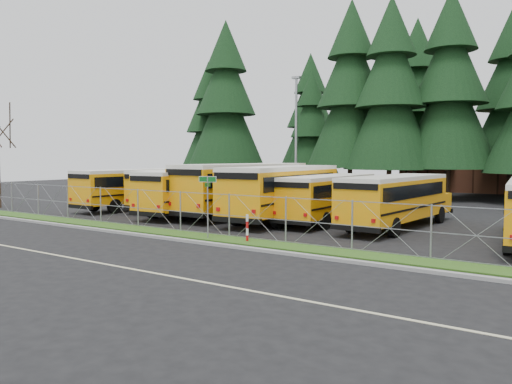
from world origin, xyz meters
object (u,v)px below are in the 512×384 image
Objects in this scene: bus_1 at (187,189)px; bus_2 at (200,192)px; striped_bollard at (247,228)px; light_standard at (296,134)px; bus_0 at (140,189)px; bus_4 at (286,193)px; bus_5 at (330,199)px; street_sign at (208,194)px; bus_6 at (398,202)px; bus_3 at (248,190)px.

bus_2 is at bearing -39.41° from bus_1.
striped_bollard is 0.12× the size of light_standard.
bus_4 is at bearing 3.61° from bus_0.
bus_2 is 1.07× the size of bus_5.
bus_2 is at bearing -1.49° from bus_0.
bus_2 reaches higher than street_sign.
light_standard reaches higher than bus_5.
bus_2 reaches higher than bus_5.
bus_6 is (12.44, 1.03, -0.06)m from bus_2.
light_standard is (-2.19, 9.93, 3.88)m from bus_3.
bus_6 is 8.79m from striped_bollard.
bus_2 is 0.90× the size of bus_4.
bus_2 is 10.90m from striped_bollard.
street_sign reaches higher than striped_bollard.
bus_2 is (5.88, -0.37, 0.01)m from bus_0.
bus_6 is 16.18m from light_standard.
bus_4 is at bearing -172.91° from bus_6.
bus_3 is 1.20× the size of bus_6.
light_standard is (-7.88, 18.05, 4.90)m from striped_bollard.
bus_4 reaches higher than street_sign.
bus_4 is 9.96× the size of striped_bollard.
bus_4 is 1.19× the size of bus_5.
bus_0 is at bearing 153.53° from striped_bollard.
bus_5 is at bearing -7.74° from bus_1.
bus_4 is at bearing -12.87° from bus_1.
light_standard is (-5.99, 18.41, 3.47)m from street_sign.
bus_3 is 1.04× the size of bus_4.
light_standard is (3.48, 9.25, 4.10)m from bus_1.
bus_5 is at bearing 10.17° from bus_4.
bus_1 is 14.39m from striped_bollard.
bus_3 is at bearing 114.13° from street_sign.
street_sign is 0.28× the size of light_standard.
street_sign is 2.34× the size of striped_bollard.
light_standard is at bearing 108.02° from street_sign.
bus_5 reaches higher than striped_bollard.
bus_1 is 0.86× the size of bus_3.
bus_2 is 3.11m from bus_3.
bus_4 is (3.19, -0.66, -0.06)m from bus_3.
bus_0 is at bearing 172.32° from bus_2.
bus_2 is 12.49m from bus_6.
light_standard reaches higher than street_sign.
bus_2 is 8.98× the size of striped_bollard.
bus_0 is 13.33m from light_standard.
bus_4 is 1.16× the size of bus_6.
bus_5 is 8.38× the size of striped_bollard.
bus_4 reaches higher than striped_bollard.
striped_bollard is (-3.95, -7.82, -0.76)m from bus_6.
bus_4 is (11.87, 0.31, 0.17)m from bus_0.
bus_1 is at bearing 140.84° from bus_2.
bus_5 is (11.37, -0.68, -0.08)m from bus_1.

